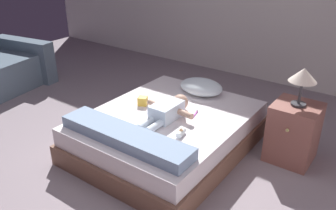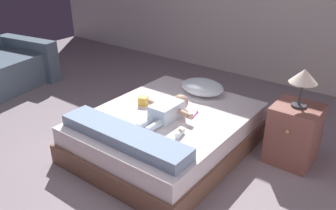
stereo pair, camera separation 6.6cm
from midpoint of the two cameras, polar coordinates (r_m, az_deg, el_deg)
The scene contains 10 objects.
ground_plane at distance 3.27m, azimuth -10.39°, elevation -9.82°, with size 8.00×8.00×0.00m, color gray.
bed at distance 3.38m, azimuth 0.56°, elevation -4.39°, with size 1.39×1.72×0.37m.
pillow at distance 3.73m, azimuth 6.18°, elevation 2.95°, with size 0.48×0.36×0.16m.
baby at distance 3.23m, azimuth 0.67°, elevation -0.81°, with size 0.51×0.65×0.15m.
toothbrush at distance 3.30m, azimuth 5.07°, elevation -1.52°, with size 0.05×0.17×0.02m.
nightstand at distance 3.36m, azimuth 20.53°, elevation -4.48°, with size 0.40×0.43×0.55m.
lamp at distance 3.14m, azimuth 22.04°, elevation 4.20°, with size 0.24×0.24×0.34m.
blanket at distance 2.87m, azimuth -6.68°, elevation -5.06°, with size 1.25×0.27×0.10m.
toy_block at distance 3.48m, azimuth -3.56°, elevation 0.72°, with size 0.11×0.11×0.09m.
baby_bottle at distance 2.94m, azimuth 2.63°, elevation -4.60°, with size 0.07×0.12×0.07m.
Camera 2 is at (2.07, -1.72, 1.86)m, focal length 36.97 mm.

